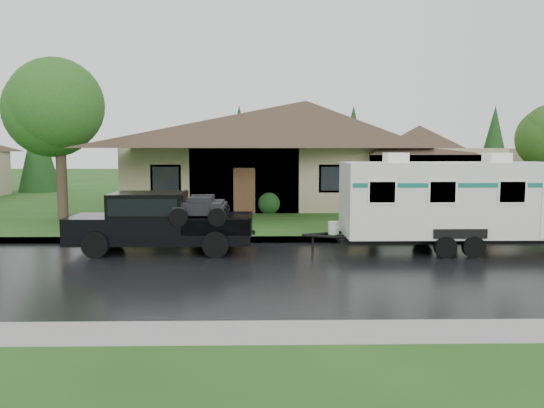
{
  "coord_description": "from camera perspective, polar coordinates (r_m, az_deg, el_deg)",
  "views": [
    {
      "loc": [
        -0.43,
        -15.34,
        3.1
      ],
      "look_at": [
        -0.1,
        2.0,
        1.31
      ],
      "focal_mm": 35.0,
      "sensor_mm": 36.0,
      "label": 1
    }
  ],
  "objects": [
    {
      "name": "tree_left_green",
      "position": [
        23.8,
        -21.93,
        9.24
      ],
      "size": [
        3.92,
        3.92,
        6.5
      ],
      "color": "#382B1E",
      "rests_on": "lawn"
    },
    {
      "name": "pickup_truck",
      "position": [
        16.35,
        -12.19,
        -1.72
      ],
      "size": [
        5.42,
        2.06,
        1.81
      ],
      "color": "black",
      "rests_on": "ground"
    },
    {
      "name": "lawn",
      "position": [
        30.49,
        -0.29,
        0.22
      ],
      "size": [
        140.0,
        26.0,
        0.15
      ],
      "primitive_type": "cube",
      "color": "#244C18",
      "rests_on": "ground"
    },
    {
      "name": "curb",
      "position": [
        17.85,
        0.3,
        -3.85
      ],
      "size": [
        140.0,
        0.5,
        0.15
      ],
      "primitive_type": "cube",
      "color": "gray",
      "rests_on": "ground"
    },
    {
      "name": "shrub_row",
      "position": [
        24.88,
        4.51,
        0.24
      ],
      "size": [
        13.6,
        1.0,
        1.0
      ],
      "color": "#143814",
      "rests_on": "lawn"
    },
    {
      "name": "travel_trailer",
      "position": [
        16.95,
        18.39,
        0.49
      ],
      "size": [
        6.68,
        2.35,
        3.0
      ],
      "color": "silver",
      "rests_on": "ground"
    },
    {
      "name": "house_main",
      "position": [
        29.31,
        4.26,
        6.86
      ],
      "size": [
        19.44,
        10.8,
        6.9
      ],
      "color": "tan",
      "rests_on": "lawn"
    },
    {
      "name": "ground",
      "position": [
        15.66,
        0.5,
        -5.51
      ],
      "size": [
        140.0,
        140.0,
        0.0
      ],
      "primitive_type": "plane",
      "color": "#244C18",
      "rests_on": "ground"
    },
    {
      "name": "road",
      "position": [
        13.7,
        0.74,
        -7.15
      ],
      "size": [
        140.0,
        8.0,
        0.01
      ],
      "primitive_type": "cube",
      "color": "black",
      "rests_on": "ground"
    }
  ]
}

